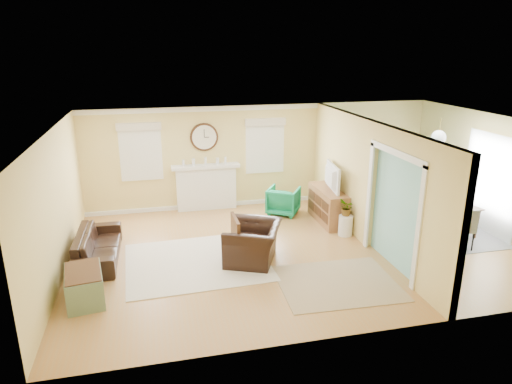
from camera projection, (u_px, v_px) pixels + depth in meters
floor at (297, 249)px, 9.42m from camera, size 9.00×9.00×0.00m
wall_back at (262, 155)px, 11.81m from camera, size 9.00×0.02×2.60m
wall_front at (367, 252)px, 6.24m from camera, size 9.00×0.02×2.60m
wall_left at (56, 206)px, 8.05m from camera, size 0.02×6.00×2.60m
wall_right at (494, 175)px, 9.99m from camera, size 0.02×6.00×2.60m
ceiling at (301, 123)px, 8.63m from camera, size 9.00×6.00×0.02m
partition at (363, 178)px, 9.59m from camera, size 0.17×6.00×2.60m
fireplace at (206, 186)px, 11.58m from camera, size 1.70×0.30×1.17m
wall_clock at (204, 137)px, 11.28m from camera, size 0.70×0.07×0.70m
window_left at (140, 148)px, 10.99m from camera, size 1.05×0.13×1.42m
window_right at (265, 142)px, 11.66m from camera, size 1.05×0.13×1.42m
french_doors at (491, 184)px, 10.04m from camera, size 0.06×1.70×2.20m
pendant at (439, 137)px, 9.40m from camera, size 0.30×0.30×0.55m
rug_cream at (197, 262)px, 8.84m from camera, size 2.77×2.42×0.01m
rug_jute at (337, 283)px, 8.05m from camera, size 2.12×1.76×0.01m
rug_grey at (429, 228)px, 10.50m from camera, size 2.28×2.85×0.01m
sofa at (98, 246)px, 8.88m from camera, size 0.80×1.97×0.57m
eames_chair at (253, 243)px, 8.81m from camera, size 1.37×1.44×0.74m
green_chair at (283, 201)px, 11.32m from camera, size 1.01×1.01×0.68m
trunk at (84, 286)px, 7.44m from camera, size 0.70×1.00×0.54m
credenza at (328, 205)px, 10.79m from camera, size 0.49×1.45×0.80m
tv at (328, 177)px, 10.57m from camera, size 0.27×1.06×0.61m
garden_stool at (345, 225)px, 10.04m from camera, size 0.31×0.31×0.46m
potted_plant at (347, 208)px, 9.91m from camera, size 0.39×0.42×0.38m
dining_table at (431, 214)px, 10.40m from camera, size 1.52×2.16×0.69m
dining_chair_n at (405, 191)px, 11.31m from camera, size 0.47×0.47×0.96m
dining_chair_s at (463, 225)px, 9.29m from camera, size 0.42×0.42×0.89m
dining_chair_w at (403, 207)px, 10.24m from camera, size 0.48×0.48×0.93m
dining_chair_e at (457, 203)px, 10.60m from camera, size 0.41×0.41×0.89m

